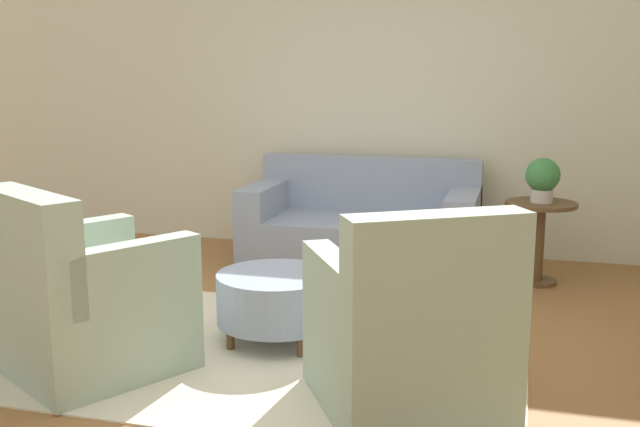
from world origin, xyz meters
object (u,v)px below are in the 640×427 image
object	(u,v)px
armchair_left	(83,304)
armchair_right	(411,335)
ottoman_table	(277,298)
side_table	(540,228)
couch	(362,227)
potted_plant_on_side_table	(543,178)

from	to	relation	value
armchair_left	armchair_right	bearing A→B (deg)	0.00
ottoman_table	side_table	distance (m)	2.34
ottoman_table	side_table	xyz separation A→B (m)	(1.56, 1.74, 0.16)
couch	ottoman_table	distance (m)	1.99
armchair_right	side_table	xyz separation A→B (m)	(0.63, 2.46, 0.05)
couch	ottoman_table	world-z (taller)	couch
couch	potted_plant_on_side_table	world-z (taller)	potted_plant_on_side_table
armchair_right	potted_plant_on_side_table	size ratio (longest dim) A/B	3.44
couch	potted_plant_on_side_table	size ratio (longest dim) A/B	5.71
ottoman_table	potted_plant_on_side_table	bearing A→B (deg)	48.08
armchair_left	ottoman_table	world-z (taller)	armchair_left
couch	armchair_right	world-z (taller)	armchair_right
couch	armchair_right	size ratio (longest dim) A/B	1.66
armchair_right	potted_plant_on_side_table	distance (m)	2.58
ottoman_table	side_table	bearing A→B (deg)	48.08
armchair_right	side_table	size ratio (longest dim) A/B	1.82
couch	ottoman_table	bearing A→B (deg)	-93.05
couch	armchair_left	distance (m)	2.88
ottoman_table	potted_plant_on_side_table	xyz separation A→B (m)	(1.56, 1.74, 0.56)
armchair_right	armchair_left	bearing A→B (deg)	-180.00
couch	armchair_right	bearing A→B (deg)	-73.03
side_table	armchair_left	bearing A→B (deg)	-134.58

